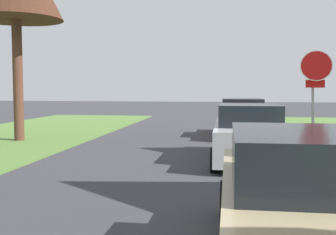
{
  "coord_description": "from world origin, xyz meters",
  "views": [
    {
      "loc": [
        1.6,
        1.8,
        2.03
      ],
      "look_at": [
        0.04,
        12.56,
        1.23
      ],
      "focal_mm": 44.08,
      "sensor_mm": 36.0,
      "label": 1
    }
  ],
  "objects_px": {
    "stop_sign_far": "(315,82)",
    "parked_sedan_red": "(242,119)",
    "parked_sedan_silver": "(249,135)",
    "parked_sedan_tan": "(306,207)"
  },
  "relations": [
    {
      "from": "stop_sign_far",
      "to": "parked_sedan_red",
      "type": "distance_m",
      "value": 6.43
    },
    {
      "from": "stop_sign_far",
      "to": "parked_sedan_silver",
      "type": "distance_m",
      "value": 2.23
    },
    {
      "from": "parked_sedan_red",
      "to": "stop_sign_far",
      "type": "bearing_deg",
      "value": -74.63
    },
    {
      "from": "parked_sedan_tan",
      "to": "parked_sedan_red",
      "type": "distance_m",
      "value": 12.69
    },
    {
      "from": "stop_sign_far",
      "to": "parked_sedan_silver",
      "type": "height_order",
      "value": "stop_sign_far"
    },
    {
      "from": "parked_sedan_red",
      "to": "parked_sedan_tan",
      "type": "bearing_deg",
      "value": -88.81
    },
    {
      "from": "stop_sign_far",
      "to": "parked_sedan_tan",
      "type": "distance_m",
      "value": 6.94
    },
    {
      "from": "parked_sedan_tan",
      "to": "parked_sedan_silver",
      "type": "bearing_deg",
      "value": 92.39
    },
    {
      "from": "parked_sedan_silver",
      "to": "parked_sedan_tan",
      "type": "bearing_deg",
      "value": -87.61
    },
    {
      "from": "parked_sedan_tan",
      "to": "parked_sedan_silver",
      "type": "relative_size",
      "value": 1.0
    }
  ]
}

